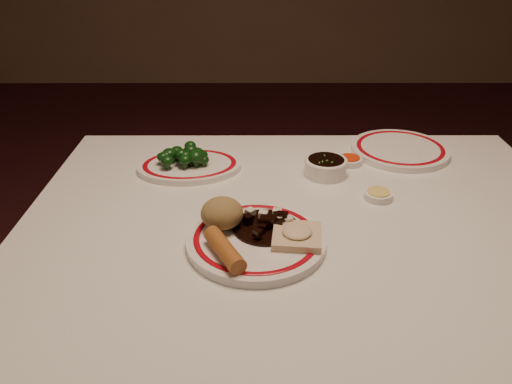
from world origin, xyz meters
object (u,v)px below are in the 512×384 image
object	(u,v)px
dining_table	(303,252)
broccoli_pile	(188,155)
main_plate	(256,240)
spring_roll	(224,250)
stirfry_heap	(269,224)
soy_bowl	(326,167)
fried_wonton	(297,235)
rice_mound	(222,213)
broccoli_plate	(190,166)

from	to	relation	value
dining_table	broccoli_pile	size ratio (longest dim) A/B	9.21
broccoli_pile	main_plate	bearing A→B (deg)	-62.95
spring_roll	stirfry_heap	distance (m)	0.13
spring_roll	soy_bowl	bearing A→B (deg)	31.07
fried_wonton	stirfry_heap	world-z (taller)	stirfry_heap
dining_table	soy_bowl	xyz separation A→B (m)	(0.07, 0.20, 0.11)
dining_table	soy_bowl	world-z (taller)	soy_bowl
rice_mound	soy_bowl	size ratio (longest dim) A/B	0.82
main_plate	stirfry_heap	world-z (taller)	stirfry_heap
stirfry_heap	dining_table	bearing A→B (deg)	40.80
spring_roll	stirfry_heap	bearing A→B (deg)	22.95
fried_wonton	broccoli_plate	size ratio (longest dim) A/B	0.36
spring_roll	broccoli_pile	size ratio (longest dim) A/B	0.92
rice_mound	soy_bowl	distance (m)	0.35
broccoli_plate	soy_bowl	xyz separation A→B (m)	(0.34, -0.03, 0.01)
spring_roll	stirfry_heap	xyz separation A→B (m)	(0.08, 0.10, -0.01)
spring_roll	broccoli_plate	size ratio (longest dim) A/B	0.43
stirfry_heap	broccoli_plate	bearing A→B (deg)	122.53
main_plate	fried_wonton	xyz separation A→B (m)	(0.08, -0.01, 0.02)
dining_table	fried_wonton	xyz separation A→B (m)	(-0.03, -0.11, 0.12)
dining_table	main_plate	world-z (taller)	main_plate
fried_wonton	stirfry_heap	bearing A→B (deg)	142.54
stirfry_heap	broccoli_plate	distance (m)	0.36
stirfry_heap	broccoli_plate	size ratio (longest dim) A/B	0.48
fried_wonton	broccoli_plate	world-z (taller)	fried_wonton
fried_wonton	broccoli_pile	xyz separation A→B (m)	(-0.25, 0.34, 0.01)
main_plate	stirfry_heap	size ratio (longest dim) A/B	2.39
rice_mound	soy_bowl	xyz separation A→B (m)	(0.24, 0.26, -0.03)
main_plate	stirfry_heap	bearing A→B (deg)	52.04
main_plate	spring_roll	xyz separation A→B (m)	(-0.06, -0.07, 0.02)
main_plate	rice_mound	distance (m)	0.09
dining_table	fried_wonton	distance (m)	0.16
soy_bowl	main_plate	bearing A→B (deg)	-119.69
dining_table	spring_roll	world-z (taller)	spring_roll
dining_table	broccoli_pile	distance (m)	0.38
spring_roll	soy_bowl	size ratio (longest dim) A/B	1.16
stirfry_heap	broccoli_plate	xyz separation A→B (m)	(-0.19, 0.30, -0.02)
dining_table	spring_roll	bearing A→B (deg)	-134.23
spring_roll	fried_wonton	bearing A→B (deg)	-4.12
rice_mound	broccoli_plate	world-z (taller)	rice_mound
dining_table	rice_mound	distance (m)	0.23
fried_wonton	broccoli_pile	bearing A→B (deg)	126.00
broccoli_plate	broccoli_pile	xyz separation A→B (m)	(-0.00, -0.00, 0.03)
main_plate	spring_roll	world-z (taller)	spring_roll
fried_wonton	stirfry_heap	xyz separation A→B (m)	(-0.05, 0.04, -0.00)
broccoli_pile	fried_wonton	bearing A→B (deg)	-54.00
dining_table	stirfry_heap	size ratio (longest dim) A/B	9.04
main_plate	broccoli_plate	size ratio (longest dim) A/B	1.14
spring_roll	main_plate	bearing A→B (deg)	21.95
fried_wonton	rice_mound	bearing A→B (deg)	162.29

